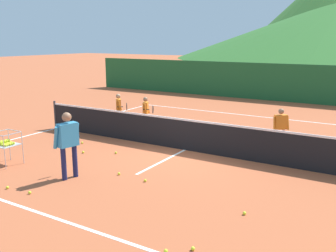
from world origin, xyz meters
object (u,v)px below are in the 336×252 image
at_px(tennis_ball_10, 166,251).
at_px(tennis_net, 185,134).
at_px(student_1, 146,110).
at_px(tennis_ball_8, 7,187).
at_px(tennis_ball_5, 82,143).
at_px(tennis_ball_9, 119,174).
at_px(tennis_ball_2, 244,213).
at_px(tennis_ball_3, 116,153).
at_px(student_2, 280,125).
at_px(tennis_ball_0, 145,180).
at_px(tennis_ball_1, 193,249).
at_px(instructor, 68,139).
at_px(tennis_ball_6, 30,192).
at_px(student_0, 119,107).
at_px(tennis_ball_7, 83,152).
at_px(ball_cart, 6,143).

bearing_deg(tennis_ball_10, tennis_net, 115.73).
distance_m(student_1, tennis_ball_8, 6.45).
bearing_deg(tennis_ball_5, tennis_ball_9, -30.54).
distance_m(tennis_ball_2, tennis_ball_3, 5.01).
relative_size(student_1, student_2, 0.98).
height_order(tennis_ball_0, tennis_ball_9, same).
height_order(tennis_ball_3, tennis_ball_8, same).
bearing_deg(tennis_ball_0, student_2, 66.46).
xyz_separation_m(tennis_ball_0, tennis_ball_9, (-0.83, 0.05, 0.00)).
height_order(tennis_ball_1, tennis_ball_5, same).
height_order(instructor, tennis_ball_10, instructor).
xyz_separation_m(student_1, tennis_ball_10, (5.02, -6.78, -0.71)).
relative_size(tennis_ball_3, tennis_ball_6, 1.00).
bearing_deg(tennis_ball_8, tennis_ball_2, 16.94).
height_order(student_0, tennis_ball_8, student_0).
distance_m(tennis_ball_1, tennis_ball_6, 4.12).
height_order(student_1, tennis_ball_3, student_1).
height_order(tennis_ball_5, tennis_ball_8, same).
bearing_deg(tennis_ball_6, student_2, 59.87).
bearing_deg(student_0, tennis_ball_2, -34.60).
relative_size(instructor, student_2, 1.29).
distance_m(student_2, tennis_ball_0, 4.94).
distance_m(student_2, tennis_ball_5, 6.30).
relative_size(tennis_ball_9, tennis_ball_10, 1.00).
xyz_separation_m(tennis_ball_7, tennis_ball_10, (4.93, -3.33, 0.00)).
xyz_separation_m(tennis_ball_0, tennis_ball_2, (2.63, -0.44, 0.00)).
bearing_deg(tennis_ball_1, tennis_ball_7, 149.97).
xyz_separation_m(student_2, tennis_ball_8, (-4.38, -6.45, -0.72)).
relative_size(tennis_net, tennis_ball_10, 165.63).
bearing_deg(instructor, tennis_ball_7, 124.89).
height_order(student_0, student_2, student_0).
distance_m(instructor, tennis_ball_0, 2.10).
bearing_deg(tennis_ball_3, student_2, 37.56).
bearing_deg(instructor, tennis_ball_1, -18.27).
distance_m(tennis_ball_1, tennis_ball_9, 3.84).
bearing_deg(student_2, tennis_ball_0, -113.54).
bearing_deg(tennis_ball_1, tennis_ball_9, 146.30).
xyz_separation_m(tennis_ball_6, tennis_ball_8, (-0.67, -0.07, 0.00)).
bearing_deg(tennis_ball_10, tennis_ball_1, 40.85).
relative_size(tennis_ball_5, tennis_ball_7, 1.00).
height_order(ball_cart, tennis_ball_5, ball_cart).
height_order(tennis_ball_0, tennis_ball_2, same).
bearing_deg(tennis_ball_10, tennis_ball_6, 173.07).
bearing_deg(tennis_ball_1, tennis_ball_8, 178.75).
xyz_separation_m(student_0, student_2, (6.04, 0.28, -0.02)).
distance_m(tennis_ball_7, tennis_ball_9, 2.27).
height_order(tennis_net, tennis_ball_1, tennis_net).
distance_m(tennis_ball_1, tennis_ball_10, 0.44).
bearing_deg(student_2, tennis_ball_6, -120.13).
bearing_deg(student_1, tennis_net, -32.16).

